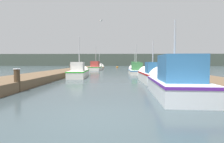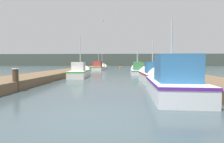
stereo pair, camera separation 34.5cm
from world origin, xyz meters
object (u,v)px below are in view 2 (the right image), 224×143
object	(u,v)px
fishing_boat_4	(137,69)
seagull_lead	(102,21)
fishing_boat_6	(102,67)
mooring_piling_2	(73,70)
mooring_piling_0	(16,80)
fishing_boat_0	(170,82)
fishing_boat_1	(152,75)
fishing_boat_2	(81,72)
mooring_piling_1	(142,67)
fishing_boat_5	(99,67)
channel_buoy	(120,67)
fishing_boat_3	(138,70)

from	to	relation	value
fishing_boat_4	seagull_lead	xyz separation A→B (m)	(-4.43, -6.75, 5.45)
fishing_boat_6	mooring_piling_2	size ratio (longest dim) A/B	5.19
mooring_piling_0	fishing_boat_0	bearing A→B (deg)	-3.35
fishing_boat_1	mooring_piling_0	size ratio (longest dim) A/B	4.40
fishing_boat_1	mooring_piling_2	size ratio (longest dim) A/B	4.21
fishing_boat_6	fishing_boat_4	bearing A→B (deg)	-60.22
fishing_boat_6	fishing_boat_2	bearing A→B (deg)	-91.14
mooring_piling_1	mooring_piling_2	xyz separation A→B (m)	(-8.58, -8.84, -0.09)
fishing_boat_1	fishing_boat_4	distance (m)	13.17
fishing_boat_2	seagull_lead	bearing A→B (deg)	47.34
fishing_boat_1	mooring_piling_1	world-z (taller)	fishing_boat_1
fishing_boat_5	fishing_boat_6	bearing A→B (deg)	90.65
fishing_boat_2	channel_buoy	distance (m)	26.91
fishing_boat_1	seagull_lead	xyz separation A→B (m)	(-4.31, 6.42, 5.45)
fishing_boat_4	channel_buoy	distance (m)	17.76
fishing_boat_4	mooring_piling_2	world-z (taller)	fishing_boat_4
fishing_boat_4	mooring_piling_1	xyz separation A→B (m)	(0.99, 1.53, 0.22)
fishing_boat_5	channel_buoy	world-z (taller)	fishing_boat_5
fishing_boat_5	mooring_piling_0	bearing A→B (deg)	-90.69
fishing_boat_0	fishing_boat_2	distance (m)	10.97
fishing_boat_3	fishing_boat_6	distance (m)	15.78
fishing_boat_1	mooring_piling_2	xyz separation A→B (m)	(-7.46, 5.86, 0.13)
fishing_boat_3	fishing_boat_5	distance (m)	11.24
fishing_boat_6	mooring_piling_0	bearing A→B (deg)	-93.44
fishing_boat_1	fishing_boat_5	xyz separation A→B (m)	(-6.22, 18.49, 0.02)
seagull_lead	mooring_piling_2	bearing A→B (deg)	-131.33
fishing_boat_4	channel_buoy	xyz separation A→B (m)	(-2.48, 17.58, -0.32)
fishing_boat_0	channel_buoy	bearing A→B (deg)	96.86
fishing_boat_6	channel_buoy	distance (m)	8.03
fishing_boat_0	mooring_piling_0	world-z (taller)	fishing_boat_0
fishing_boat_5	mooring_piling_0	xyz separation A→B (m)	(-1.12, -23.08, 0.08)
mooring_piling_1	seagull_lead	size ratio (longest dim) A/B	2.71
mooring_piling_2	fishing_boat_3	bearing A→B (deg)	23.39
fishing_boat_5	mooring_piling_2	world-z (taller)	fishing_boat_5
mooring_piling_2	seagull_lead	size ratio (longest dim) A/B	2.35
seagull_lead	mooring_piling_0	bearing A→B (deg)	-66.78
mooring_piling_2	fishing_boat_1	bearing A→B (deg)	-38.15
channel_buoy	fishing_boat_5	bearing A→B (deg)	-107.50
channel_buoy	fishing_boat_4	bearing A→B (deg)	-81.97
fishing_boat_4	seagull_lead	bearing A→B (deg)	-123.03
seagull_lead	channel_buoy	bearing A→B (deg)	124.08
fishing_boat_5	seagull_lead	distance (m)	13.37
fishing_boat_4	mooring_piling_0	distance (m)	19.27
fishing_boat_0	mooring_piling_2	xyz separation A→B (m)	(-7.37, 10.88, 0.03)
mooring_piling_2	mooring_piling_0	bearing A→B (deg)	-89.35
fishing_boat_4	channel_buoy	size ratio (longest dim) A/B	4.64
fishing_boat_4	fishing_boat_0	bearing A→B (deg)	-90.45
fishing_boat_4	mooring_piling_2	bearing A→B (deg)	-135.83
fishing_boat_0	mooring_piling_1	world-z (taller)	fishing_boat_0
fishing_boat_5	fishing_boat_6	distance (m)	5.16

